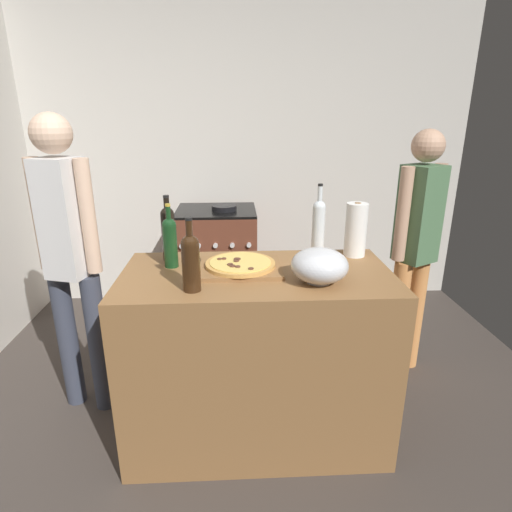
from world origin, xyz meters
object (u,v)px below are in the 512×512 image
object	(u,v)px
pizza	(240,264)
person_in_red	(416,243)
wine_bottle_dark	(191,260)
wine_bottle_amber	(168,231)
paper_towel_roll	(356,230)
wine_bottle_clear	(319,225)
person_in_stripes	(69,253)
stove	(218,262)
mixing_bowl	(320,266)
wine_bottle_green	(170,240)

from	to	relation	value
pizza	person_in_red	bearing A→B (deg)	24.54
wine_bottle_dark	wine_bottle_amber	world-z (taller)	wine_bottle_amber
wine_bottle_dark	person_in_red	bearing A→B (deg)	29.53
paper_towel_roll	wine_bottle_dark	world-z (taller)	wine_bottle_dark
wine_bottle_clear	wine_bottle_amber	world-z (taller)	wine_bottle_clear
wine_bottle_clear	person_in_stripes	world-z (taller)	person_in_stripes
paper_towel_roll	pizza	bearing A→B (deg)	-163.11
wine_bottle_dark	stove	world-z (taller)	wine_bottle_dark
mixing_bowl	person_in_stripes	world-z (taller)	person_in_stripes
pizza	wine_bottle_clear	world-z (taller)	wine_bottle_clear
wine_bottle_green	wine_bottle_dark	bearing A→B (deg)	-66.83
wine_bottle_amber	person_in_stripes	world-z (taller)	person_in_stripes
wine_bottle_green	wine_bottle_amber	world-z (taller)	wine_bottle_amber
wine_bottle_amber	person_in_red	size ratio (longest dim) A/B	0.22
wine_bottle_clear	stove	distance (m)	1.50
paper_towel_roll	wine_bottle_clear	xyz separation A→B (m)	(-0.20, 0.03, 0.02)
wine_bottle_clear	stove	bearing A→B (deg)	116.14
wine_bottle_clear	person_in_stripes	distance (m)	1.34
wine_bottle_green	wine_bottle_dark	distance (m)	0.33
wine_bottle_dark	person_in_red	size ratio (longest dim) A/B	0.21
stove	wine_bottle_green	bearing A→B (deg)	-97.05
wine_bottle_amber	stove	size ratio (longest dim) A/B	0.36
wine_bottle_clear	wine_bottle_green	bearing A→B (deg)	-168.81
person_in_stripes	person_in_red	bearing A→B (deg)	7.47
wine_bottle_amber	person_in_stripes	bearing A→B (deg)	172.45
wine_bottle_dark	stove	size ratio (longest dim) A/B	0.34
wine_bottle_amber	wine_bottle_dark	bearing A→B (deg)	-69.52
wine_bottle_amber	person_in_stripes	xyz separation A→B (m)	(-0.54, 0.07, -0.13)
wine_bottle_dark	wine_bottle_green	bearing A→B (deg)	113.17
wine_bottle_amber	stove	bearing A→B (deg)	81.41
stove	person_in_stripes	size ratio (longest dim) A/B	0.57
wine_bottle_clear	stove	size ratio (longest dim) A/B	0.40
mixing_bowl	person_in_red	distance (m)	1.02
pizza	mixing_bowl	world-z (taller)	mixing_bowl
pizza	wine_bottle_clear	xyz separation A→B (m)	(0.42, 0.22, 0.13)
wine_bottle_dark	pizza	bearing A→B (deg)	48.55
pizza	wine_bottle_dark	size ratio (longest dim) A/B	1.05
stove	pizza	bearing A→B (deg)	-83.06
paper_towel_roll	person_in_stripes	xyz separation A→B (m)	(-1.53, 0.05, -0.12)
pizza	paper_towel_roll	size ratio (longest dim) A/B	1.18
paper_towel_roll	wine_bottle_green	size ratio (longest dim) A/B	0.91
wine_bottle_clear	person_in_red	world-z (taller)	person_in_red
paper_towel_roll	stove	distance (m)	1.60
paper_towel_roll	stove	world-z (taller)	paper_towel_roll
mixing_bowl	person_in_red	xyz separation A→B (m)	(0.75, 0.68, -0.11)
mixing_bowl	wine_bottle_amber	bearing A→B (deg)	154.32
wine_bottle_green	stove	bearing A→B (deg)	82.95
wine_bottle_clear	person_in_stripes	xyz separation A→B (m)	(-1.33, 0.02, -0.14)
mixing_bowl	wine_bottle_clear	world-z (taller)	wine_bottle_clear
wine_bottle_green	wine_bottle_amber	bearing A→B (deg)	102.01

